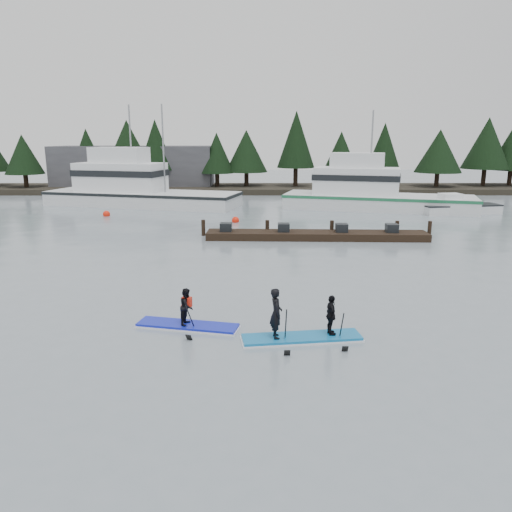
{
  "coord_description": "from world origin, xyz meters",
  "views": [
    {
      "loc": [
        -0.05,
        -14.61,
        6.04
      ],
      "look_at": [
        0.0,
        6.0,
        1.1
      ],
      "focal_mm": 35.0,
      "sensor_mm": 36.0,
      "label": 1
    }
  ],
  "objects_px": {
    "fishing_boat_medium": "(373,201)",
    "paddleboard_duo": "(302,324)",
    "fishing_boat_large": "(137,197)",
    "floating_dock": "(317,235)",
    "paddleboard_solo": "(187,316)"
  },
  "relations": [
    {
      "from": "fishing_boat_large",
      "to": "paddleboard_duo",
      "type": "relative_size",
      "value": 4.83
    },
    {
      "from": "paddleboard_duo",
      "to": "paddleboard_solo",
      "type": "bearing_deg",
      "value": 156.61
    },
    {
      "from": "floating_dock",
      "to": "fishing_boat_large",
      "type": "bearing_deg",
      "value": 135.32
    },
    {
      "from": "fishing_boat_medium",
      "to": "paddleboard_solo",
      "type": "xyz_separation_m",
      "value": [
        -12.27,
        -27.3,
        -0.26
      ]
    },
    {
      "from": "fishing_boat_medium",
      "to": "fishing_boat_large",
      "type": "bearing_deg",
      "value": -170.53
    },
    {
      "from": "paddleboard_duo",
      "to": "floating_dock",
      "type": "bearing_deg",
      "value": 74.07
    },
    {
      "from": "paddleboard_solo",
      "to": "fishing_boat_large",
      "type": "bearing_deg",
      "value": 118.51
    },
    {
      "from": "paddleboard_solo",
      "to": "paddleboard_duo",
      "type": "relative_size",
      "value": 0.92
    },
    {
      "from": "fishing_boat_medium",
      "to": "paddleboard_solo",
      "type": "bearing_deg",
      "value": -98.13
    },
    {
      "from": "fishing_boat_large",
      "to": "fishing_boat_medium",
      "type": "xyz_separation_m",
      "value": [
        20.71,
        -2.39,
        -0.08
      ]
    },
    {
      "from": "fishing_boat_large",
      "to": "floating_dock",
      "type": "bearing_deg",
      "value": -31.7
    },
    {
      "from": "fishing_boat_medium",
      "to": "floating_dock",
      "type": "bearing_deg",
      "value": -100.12
    },
    {
      "from": "fishing_boat_medium",
      "to": "floating_dock",
      "type": "distance_m",
      "value": 14.37
    },
    {
      "from": "fishing_boat_medium",
      "to": "paddleboard_duo",
      "type": "xyz_separation_m",
      "value": [
        -8.65,
        -28.34,
        -0.14
      ]
    },
    {
      "from": "fishing_boat_medium",
      "to": "paddleboard_duo",
      "type": "height_order",
      "value": "fishing_boat_medium"
    }
  ]
}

